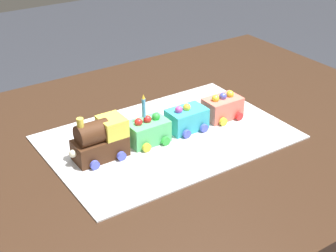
{
  "coord_description": "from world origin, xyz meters",
  "views": [
    {
      "loc": [
        -0.63,
        -0.91,
        1.37
      ],
      "look_at": [
        -0.02,
        -0.01,
        0.77
      ],
      "focal_mm": 53.17,
      "sensor_mm": 36.0,
      "label": 1
    }
  ],
  "objects": [
    {
      "name": "dining_table",
      "position": [
        0.0,
        0.0,
        0.63
      ],
      "size": [
        1.4,
        1.0,
        0.74
      ],
      "color": "#382316",
      "rests_on": "ground"
    },
    {
      "name": "cake_board",
      "position": [
        -0.02,
        -0.01,
        0.74
      ],
      "size": [
        0.6,
        0.4,
        0.0
      ],
      "primitive_type": "cube",
      "color": "silver",
      "rests_on": "dining_table"
    },
    {
      "name": "birthday_candle",
      "position": [
        -0.09,
        -0.0,
        0.84
      ],
      "size": [
        0.01,
        0.01,
        0.06
      ],
      "color": "#4CA5E5",
      "rests_on": "cake_car_tanker_mint_green"
    },
    {
      "name": "cake_car_gondola_coral",
      "position": [
        0.16,
        -0.0,
        0.77
      ],
      "size": [
        0.1,
        0.08,
        0.07
      ],
      "color": "#F27260",
      "rests_on": "cake_board"
    },
    {
      "name": "cake_locomotive",
      "position": [
        -0.21,
        -0.0,
        0.79
      ],
      "size": [
        0.14,
        0.08,
        0.12
      ],
      "color": "#472816",
      "rests_on": "cake_board"
    },
    {
      "name": "cake_car_flatbed_turquoise",
      "position": [
        0.04,
        -0.0,
        0.77
      ],
      "size": [
        0.1,
        0.08,
        0.07
      ],
      "color": "#38B7C6",
      "rests_on": "cake_board"
    },
    {
      "name": "cake_car_tanker_mint_green",
      "position": [
        -0.08,
        -0.0,
        0.77
      ],
      "size": [
        0.1,
        0.08,
        0.07
      ],
      "color": "#59CC7A",
      "rests_on": "cake_board"
    }
  ]
}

